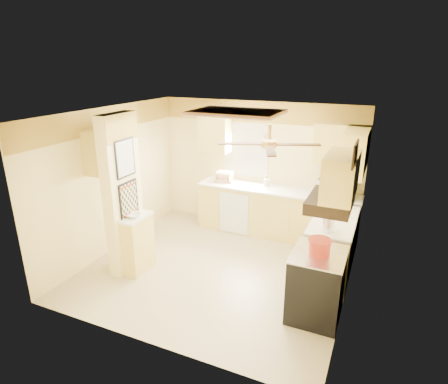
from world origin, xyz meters
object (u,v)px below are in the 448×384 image
at_px(microwave, 335,188).
at_px(kettle, 329,223).
at_px(stove, 316,284).
at_px(dutch_oven, 320,247).
at_px(bowl, 133,215).

xyz_separation_m(microwave, kettle, (0.13, -1.51, -0.04)).
bearing_deg(stove, dutch_oven, -109.85).
bearing_deg(stove, microwave, 93.54).
distance_m(stove, microwave, 2.26).
relative_size(stove, bowl, 4.25).
distance_m(stove, dutch_oven, 0.55).
distance_m(microwave, dutch_oven, 2.18).
xyz_separation_m(bowl, dutch_oven, (2.82, 0.03, 0.05)).
distance_m(microwave, kettle, 1.52).
bearing_deg(kettle, stove, -89.62).
distance_m(dutch_oven, kettle, 0.66).
distance_m(bowl, kettle, 2.90).
height_order(microwave, bowl, microwave).
relative_size(stove, kettle, 3.56).
distance_m(stove, kettle, 0.89).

